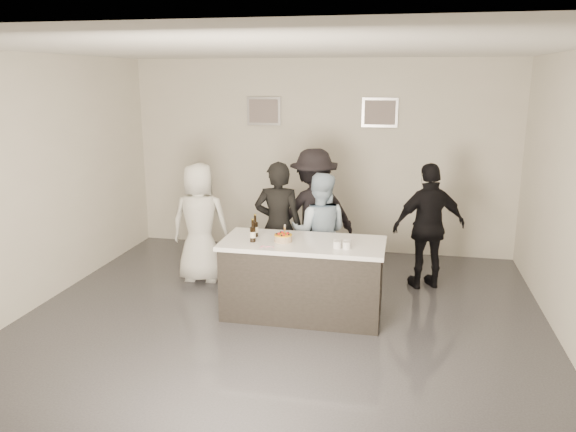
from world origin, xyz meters
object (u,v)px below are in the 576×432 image
Objects in this scene: beer_bottle_a at (255,226)px; person_guest_left at (200,223)px; beer_bottle_b at (253,231)px; person_guest_right at (429,226)px; person_main_blue at (319,232)px; cake at (283,238)px; bar_counter at (303,278)px; person_main_black at (278,227)px; person_guest_back at (314,214)px.

beer_bottle_a is 0.16× the size of person_guest_left.
beer_bottle_b is 2.43m from person_guest_right.
beer_bottle_a is 0.17× the size of person_main_blue.
person_guest_right is (1.67, 1.29, -0.11)m from cake.
bar_counter is 0.54m from cake.
beer_bottle_a is 0.16× the size of person_guest_right.
beer_bottle_a is 1.04m from person_main_blue.
beer_bottle_a is at bearing 172.14° from bar_counter.
person_guest_right reaches higher than beer_bottle_b.
cake is 0.86m from person_main_black.
person_main_blue reaches higher than bar_counter.
person_guest_left is at bearing -8.69° from person_main_black.
beer_bottle_b is at bearing 131.45° from person_guest_left.
person_main_black is 1.11m from person_guest_left.
person_guest_back is at bearing -127.28° from person_main_black.
person_guest_left is 0.91× the size of person_guest_back.
cake is 1.38m from person_guest_back.
cake is 0.78× the size of beer_bottle_b.
bar_counter is 0.98m from person_main_black.
person_guest_left is at bearing -2.67° from person_main_blue.
bar_counter is at bearing 68.10° from person_guest_back.
cake is 0.12× the size of person_main_black.
person_guest_back is at bearing -74.12° from person_main_blue.
cake is 0.12× the size of person_guest_right.
cake reaches higher than bar_counter.
person_main_blue is (0.62, 0.99, -0.25)m from beer_bottle_b.
person_guest_right is (3.01, 0.38, 0.02)m from person_guest_left.
person_guest_right is (1.45, 1.23, 0.38)m from bar_counter.
person_guest_left is at bearing 151.27° from bar_counter.
person_guest_left is (-1.35, 0.91, -0.12)m from cake.
person_main_black reaches higher than beer_bottle_b.
beer_bottle_b is at bearing -82.71° from beer_bottle_a.
beer_bottle_b reaches higher than cake.
person_guest_right is (1.91, 0.47, -0.02)m from person_main_black.
person_guest_back reaches higher than beer_bottle_a.
person_guest_right is at bearing 34.35° from beer_bottle_b.
person_main_blue is 1.63m from person_guest_left.
beer_bottle_b is 0.17× the size of person_main_blue.
person_guest_right reaches higher than bar_counter.
person_guest_back reaches higher than person_main_blue.
cake is 0.36m from beer_bottle_b.
beer_bottle_b is 1.19m from person_main_blue.
beer_bottle_b is at bearing -166.50° from cake.
person_main_black is at bearing 106.50° from cake.
beer_bottle_a is at bearing 97.29° from beer_bottle_b.
person_main_blue is (0.28, 0.91, -0.16)m from cake.
person_main_blue is at bearing -174.18° from person_main_black.
person_guest_left is (-1.01, 0.99, -0.22)m from beer_bottle_b.
bar_counter is 7.15× the size of beer_bottle_a.
person_guest_back is at bearing -166.57° from person_guest_left.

